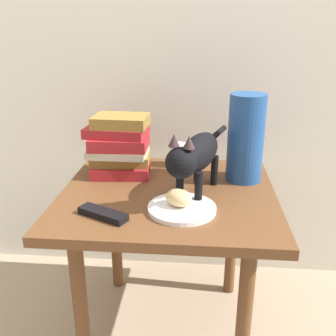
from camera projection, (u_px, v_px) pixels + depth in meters
ground_plane at (168, 328)px, 1.44m from camera, size 6.00×6.00×0.00m
back_panel at (178, 15)px, 1.46m from camera, size 4.00×0.04×2.20m
side_table at (168, 214)px, 1.27m from camera, size 0.69×0.64×0.56m
plate at (182, 208)px, 1.11m from camera, size 0.20×0.20×0.01m
bread_roll at (179, 198)px, 1.10m from camera, size 0.10×0.09×0.05m
cat at (196, 155)px, 1.17m from camera, size 0.19×0.46×0.23m
book_stack at (120, 146)px, 1.34m from camera, size 0.23×0.17×0.21m
green_vase at (246, 138)px, 1.28m from camera, size 0.12×0.12×0.30m
candle_jar at (178, 156)px, 1.45m from camera, size 0.07×0.07×0.08m
tv_remote at (103, 214)px, 1.07m from camera, size 0.15×0.11×0.02m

